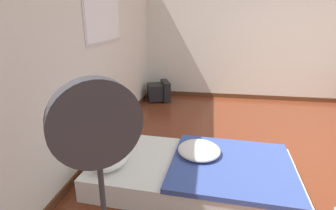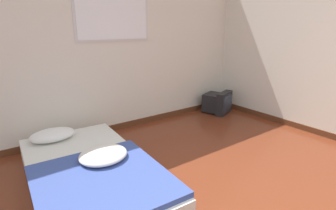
% 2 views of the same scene
% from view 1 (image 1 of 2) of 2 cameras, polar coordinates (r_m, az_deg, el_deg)
% --- Properties ---
extents(wall_back, '(7.64, 0.08, 2.60)m').
position_cam_1_polar(wall_back, '(3.37, -15.80, 11.28)').
color(wall_back, silver).
rests_on(wall_back, ground_plane).
extents(wall_right, '(0.08, 8.29, 2.60)m').
position_cam_1_polar(wall_right, '(5.90, 25.43, 13.04)').
color(wall_right, silver).
rests_on(wall_right, ground_plane).
extents(mattress_bed, '(1.21, 2.13, 0.38)m').
position_cam_1_polar(mattress_bed, '(2.85, 5.52, -14.12)').
color(mattress_bed, silver).
rests_on(mattress_bed, ground_plane).
extents(crt_tv, '(0.56, 0.56, 0.41)m').
position_cam_1_polar(crt_tv, '(5.51, -1.88, 2.97)').
color(crt_tv, black).
rests_on(crt_tv, ground_plane).
extents(standing_fan, '(0.35, 0.39, 1.45)m').
position_cam_1_polar(standing_fan, '(1.31, -14.67, -12.53)').
color(standing_fan, '#333338').
rests_on(standing_fan, ground_plane).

